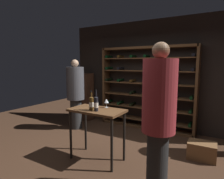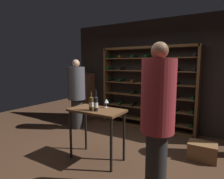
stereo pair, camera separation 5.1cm
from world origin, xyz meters
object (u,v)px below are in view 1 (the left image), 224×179
object	(u,v)px
wine_bottle_black_capsule	(91,103)
wine_bottle_gold_foil	(96,103)
tasting_table	(97,117)
wine_crate	(202,151)
wine_rack	(146,88)
wine_glass_stemmed_right	(106,101)
person_guest_khaki	(75,91)
display_cabinet	(85,97)
person_bystander_dark_jacket	(159,113)

from	to	relation	value
wine_bottle_black_capsule	wine_bottle_gold_foil	bearing A→B (deg)	-9.85
tasting_table	wine_crate	world-z (taller)	tasting_table
wine_rack	wine_glass_stemmed_right	world-z (taller)	wine_rack
wine_rack	person_guest_khaki	world-z (taller)	wine_rack
wine_bottle_black_capsule	display_cabinet	bearing A→B (deg)	131.38
person_guest_khaki	wine_bottle_gold_foil	world-z (taller)	person_guest_khaki
wine_rack	tasting_table	size ratio (longest dim) A/B	2.64
person_bystander_dark_jacket	person_guest_khaki	xyz separation A→B (m)	(-2.67, 1.45, -0.09)
wine_bottle_gold_foil	wine_bottle_black_capsule	bearing A→B (deg)	170.15
tasting_table	wine_bottle_gold_foil	world-z (taller)	wine_bottle_gold_foil
person_bystander_dark_jacket	wine_glass_stemmed_right	bearing A→B (deg)	141.11
tasting_table	person_guest_khaki	xyz separation A→B (m)	(-1.47, 1.11, 0.21)
wine_bottle_gold_foil	wine_glass_stemmed_right	world-z (taller)	wine_bottle_gold_foil
display_cabinet	wine_rack	bearing A→B (deg)	5.95
person_guest_khaki	wine_bottle_gold_foil	bearing A→B (deg)	70.00
wine_rack	display_cabinet	size ratio (longest dim) A/B	1.78
wine_crate	wine_bottle_black_capsule	xyz separation A→B (m)	(-1.66, -1.08, 0.90)
wine_crate	wine_glass_stemmed_right	distance (m)	1.95
person_guest_khaki	wine_crate	size ratio (longest dim) A/B	3.80
person_guest_khaki	wine_crate	distance (m)	3.20
person_bystander_dark_jacket	display_cabinet	xyz separation A→B (m)	(-2.99, 2.23, -0.38)
tasting_table	wine_bottle_black_capsule	bearing A→B (deg)	-118.70
wine_rack	person_bystander_dark_jacket	world-z (taller)	wine_rack
display_cabinet	wine_bottle_gold_foil	world-z (taller)	display_cabinet
tasting_table	display_cabinet	distance (m)	2.60
person_guest_khaki	display_cabinet	distance (m)	0.89
wine_rack	person_bystander_dark_jacket	xyz separation A→B (m)	(1.09, -2.42, 0.02)
wine_bottle_black_capsule	wine_glass_stemmed_right	xyz separation A→B (m)	(0.12, 0.29, -0.00)
person_bystander_dark_jacket	wine_glass_stemmed_right	size ratio (longest dim) A/B	12.27
person_bystander_dark_jacket	wine_bottle_black_capsule	bearing A→B (deg)	155.33
wine_bottle_black_capsule	person_guest_khaki	bearing A→B (deg)	139.83
person_guest_khaki	wine_crate	world-z (taller)	person_guest_khaki
display_cabinet	tasting_table	bearing A→B (deg)	-46.49
tasting_table	wine_glass_stemmed_right	distance (m)	0.33
tasting_table	wine_crate	size ratio (longest dim) A/B	2.00
person_guest_khaki	wine_bottle_gold_foil	size ratio (longest dim) A/B	5.04
person_guest_khaki	wine_glass_stemmed_right	bearing A→B (deg)	77.93
wine_rack	tasting_table	distance (m)	2.11
tasting_table	person_bystander_dark_jacket	size ratio (longest dim) A/B	0.49
display_cabinet	wine_glass_stemmed_right	world-z (taller)	display_cabinet
wine_glass_stemmed_right	display_cabinet	bearing A→B (deg)	137.83
person_bystander_dark_jacket	wine_bottle_black_capsule	size ratio (longest dim) A/B	5.94
wine_bottle_gold_foil	wine_glass_stemmed_right	size ratio (longest dim) A/B	2.25
tasting_table	wine_bottle_black_capsule	distance (m)	0.28
tasting_table	wine_glass_stemmed_right	xyz separation A→B (m)	(0.07, 0.20, 0.26)
person_guest_khaki	wine_glass_stemmed_right	xyz separation A→B (m)	(1.54, -0.91, 0.04)
display_cabinet	wine_crate	bearing A→B (deg)	-14.68
wine_bottle_black_capsule	wine_glass_stemmed_right	distance (m)	0.31
wine_bottle_black_capsule	wine_glass_stemmed_right	size ratio (longest dim) A/B	2.07
wine_rack	display_cabinet	xyz separation A→B (m)	(-1.90, -0.20, -0.37)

